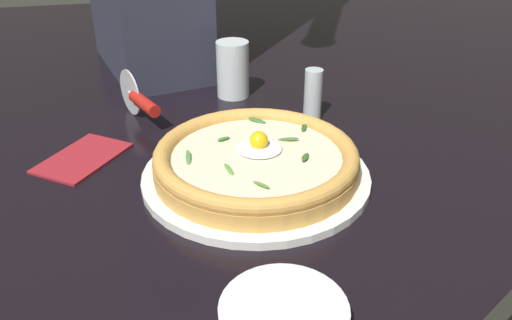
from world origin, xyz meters
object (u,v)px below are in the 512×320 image
(pizza, at_px, (256,159))
(drinking_glass, at_px, (233,73))
(pizza_cutter, at_px, (139,99))
(folded_napkin, at_px, (82,157))
(pepper_shaker, at_px, (313,94))
(side_bowl, at_px, (283,320))

(pizza, distance_m, drinking_glass, 0.33)
(pizza_cutter, height_order, folded_napkin, pizza_cutter)
(drinking_glass, xyz_separation_m, pepper_shaker, (0.14, 0.12, -0.00))
(pepper_shaker, bearing_deg, pizza, -38.06)
(pizza_cutter, relative_size, pepper_shaker, 1.54)
(drinking_glass, xyz_separation_m, folded_napkin, (0.21, -0.28, -0.04))
(folded_napkin, xyz_separation_m, pepper_shaker, (-0.07, 0.39, 0.04))
(pizza_cutter, bearing_deg, pepper_shaker, 79.67)
(pizza_cutter, xyz_separation_m, drinking_glass, (-0.08, 0.18, 0.01))
(pizza_cutter, bearing_deg, side_bowl, 12.52)
(pizza_cutter, distance_m, folded_napkin, 0.16)
(side_bowl, bearing_deg, pizza, 172.44)
(drinking_glass, relative_size, folded_napkin, 0.78)
(side_bowl, height_order, drinking_glass, drinking_glass)
(drinking_glass, bearing_deg, pepper_shaker, 40.62)
(pizza, relative_size, pepper_shaker, 3.19)
(pizza_cutter, height_order, pepper_shaker, pepper_shaker)
(pepper_shaker, bearing_deg, folded_napkin, -80.32)
(pizza, relative_size, pizza_cutter, 2.06)
(side_bowl, height_order, pepper_shaker, pepper_shaker)
(drinking_glass, bearing_deg, pizza_cutter, -65.46)
(pizza, xyz_separation_m, pepper_shaker, (-0.19, 0.15, 0.01))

